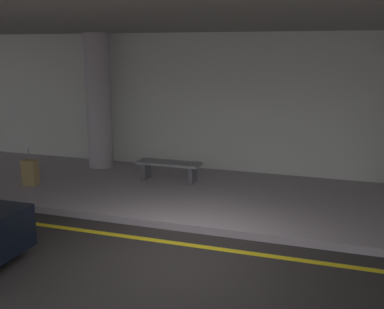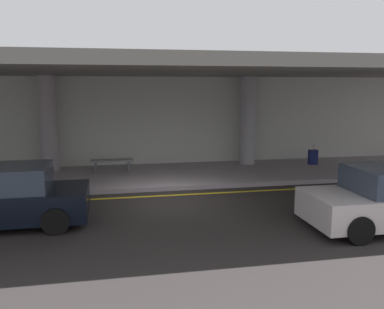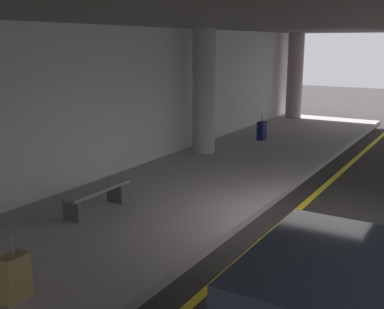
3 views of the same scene
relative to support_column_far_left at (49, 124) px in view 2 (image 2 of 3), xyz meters
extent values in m
plane|color=#2A2626|center=(4.00, -4.50, -1.97)|extent=(60.00, 60.00, 0.00)
cube|color=#9B9199|center=(4.00, -1.40, -1.90)|extent=(26.00, 4.20, 0.15)
cube|color=yellow|center=(4.00, -4.05, -1.97)|extent=(26.00, 0.14, 0.01)
cylinder|color=#988F95|center=(0.00, 0.00, 0.00)|extent=(0.68, 0.68, 3.65)
cylinder|color=#949397|center=(8.00, 0.00, 0.00)|extent=(0.68, 0.68, 3.65)
cube|color=slate|center=(4.00, -1.90, 1.97)|extent=(28.00, 13.20, 0.30)
cube|color=#B8BAB1|center=(4.00, 0.85, -0.07)|extent=(26.00, 0.30, 3.80)
cube|color=black|center=(-0.34, -6.13, -1.42)|extent=(4.10, 1.80, 0.70)
cube|color=#2D3847|center=(-0.24, -6.13, -0.77)|extent=(2.10, 1.60, 0.60)
cylinder|color=black|center=(1.01, -5.28, -1.65)|extent=(0.64, 0.22, 0.64)
cylinder|color=black|center=(1.01, -6.98, -1.65)|extent=(0.64, 0.22, 0.64)
cylinder|color=black|center=(7.56, -7.19, -1.65)|extent=(0.64, 0.22, 0.64)
cylinder|color=black|center=(7.56, -8.89, -1.65)|extent=(0.64, 0.22, 0.64)
cube|color=olive|center=(-0.71, -2.19, -1.51)|extent=(0.36, 0.22, 0.62)
cylinder|color=slate|center=(-0.71, -2.19, -1.06)|extent=(0.02, 0.02, 0.28)
cube|color=#111748|center=(10.65, -0.77, -1.51)|extent=(0.36, 0.22, 0.62)
cylinder|color=slate|center=(10.65, -0.77, -1.06)|extent=(0.02, 0.02, 0.28)
cube|color=slate|center=(2.34, -0.77, -1.38)|extent=(1.60, 0.50, 0.06)
cube|color=#4C4C51|center=(1.72, -0.77, -1.61)|extent=(0.10, 0.40, 0.42)
cube|color=#4C4C51|center=(2.96, -0.77, -1.61)|extent=(0.10, 0.40, 0.42)
camera|label=1|loc=(6.53, -11.42, 1.43)|focal=44.27mm
camera|label=2|loc=(2.33, -16.61, 1.43)|focal=38.71mm
camera|label=3|loc=(-4.35, -7.03, 1.43)|focal=44.85mm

